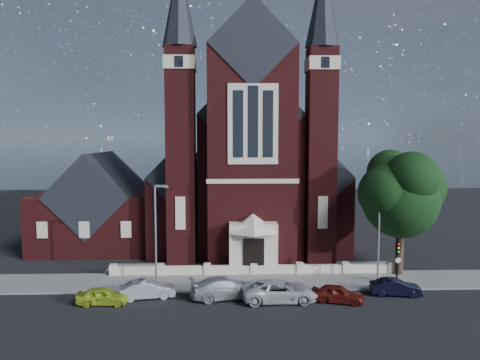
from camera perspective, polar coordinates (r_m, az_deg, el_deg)
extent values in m
plane|color=black|center=(49.39, 1.04, -8.67)|extent=(120.00, 120.00, 0.00)
cube|color=slate|center=(39.29, 1.86, -12.32)|extent=(60.00, 5.00, 0.12)
cube|color=slate|center=(43.11, 1.50, -10.73)|extent=(26.00, 3.00, 0.14)
cube|color=#BFB398|center=(41.20, 1.67, -11.49)|extent=(24.00, 0.40, 0.90)
cube|color=#4A1314|center=(58.15, 0.54, 0.41)|extent=(10.00, 30.00, 14.00)
cube|color=black|center=(58.00, 0.55, 7.32)|extent=(10.00, 30.20, 10.00)
cube|color=#4A1314|center=(57.64, -6.90, -2.67)|extent=(5.00, 26.00, 8.00)
cube|color=#4A1314|center=(58.29, 7.97, -2.59)|extent=(5.00, 26.00, 8.00)
cube|color=black|center=(57.24, -6.94, 1.30)|extent=(5.01, 26.20, 5.01)
cube|color=black|center=(57.90, 8.02, 1.33)|extent=(5.01, 26.20, 5.01)
cube|color=#4A1314|center=(42.51, 1.45, 2.73)|extent=(8.00, 3.00, 20.00)
cube|color=black|center=(43.26, 1.48, 16.08)|extent=(8.00, 3.20, 8.00)
cube|color=#BFB398|center=(40.94, 1.59, 6.84)|extent=(4.40, 0.15, 7.00)
cube|color=black|center=(40.88, 1.60, 7.12)|extent=(0.90, 0.08, 6.20)
cube|color=#BFB398|center=(41.59, 1.59, -8.19)|extent=(4.20, 2.00, 4.40)
cube|color=black|center=(40.72, 1.68, -9.35)|extent=(1.80, 0.12, 3.20)
cone|color=#BFB398|center=(41.14, 1.60, -5.21)|extent=(4.60, 4.60, 1.60)
cube|color=#4A1314|center=(43.62, -7.19, 2.75)|extent=(2.60, 2.60, 20.00)
cube|color=#BFB398|center=(44.10, -7.32, 13.85)|extent=(2.80, 2.80, 1.20)
cone|color=black|center=(45.26, -7.40, 20.75)|extent=(3.20, 3.20, 8.00)
cube|color=#4A1314|center=(44.36, 9.79, 2.75)|extent=(2.60, 2.60, 20.00)
cube|color=#BFB398|center=(44.83, 9.96, 13.67)|extent=(2.80, 2.80, 1.20)
cone|color=black|center=(45.98, 10.08, 20.46)|extent=(3.20, 3.20, 8.00)
cube|color=#4A1314|center=(53.38, -16.60, -4.56)|extent=(12.00, 12.00, 6.00)
cube|color=black|center=(52.97, -16.69, -1.35)|extent=(8.49, 12.20, 8.49)
cylinder|color=black|center=(42.71, 18.86, -7.70)|extent=(0.70, 0.70, 5.00)
sphere|color=black|center=(42.03, 19.02, -2.37)|extent=(6.40, 6.40, 6.40)
sphere|color=black|center=(40.86, 20.23, 0.21)|extent=(4.40, 4.40, 4.40)
cylinder|color=gray|center=(38.10, -10.25, -6.73)|extent=(0.16, 0.16, 8.00)
cube|color=gray|center=(37.42, -9.59, -0.74)|extent=(1.00, 0.15, 0.18)
cube|color=gray|center=(37.38, -8.98, -0.86)|extent=(0.35, 0.22, 0.12)
cylinder|color=gray|center=(39.73, 16.56, -6.38)|extent=(0.16, 0.16, 8.00)
cube|color=gray|center=(39.31, 17.40, -0.62)|extent=(1.00, 0.15, 0.18)
cube|color=gray|center=(39.45, 17.95, -0.73)|extent=(0.35, 0.22, 0.12)
cylinder|color=black|center=(39.13, 18.60, -9.61)|extent=(0.14, 0.14, 4.00)
cube|color=black|center=(38.69, 18.73, -7.80)|extent=(0.28, 0.22, 0.90)
sphere|color=red|center=(38.51, 18.82, -7.41)|extent=(0.14, 0.14, 0.14)
sphere|color=#CC8C0C|center=(38.57, 18.80, -7.85)|extent=(0.14, 0.14, 0.14)
sphere|color=#0C9919|center=(38.64, 18.79, -8.28)|extent=(0.14, 0.14, 0.14)
imported|color=#A6BD25|center=(35.50, -16.41, -13.41)|extent=(3.62, 1.46, 1.23)
imported|color=#929399|center=(35.98, -11.24, -12.96)|extent=(4.24, 2.16, 1.33)
imported|color=#A0A4A7|center=(35.37, -1.67, -13.00)|extent=(5.65, 3.21, 1.54)
imported|color=silver|center=(34.82, 4.86, -13.33)|extent=(5.58, 2.71, 1.53)
imported|color=#5E1710|center=(35.26, 11.83, -13.41)|extent=(3.98, 2.52, 1.26)
imported|color=black|center=(37.81, 18.45, -12.30)|extent=(3.91, 1.83, 1.24)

